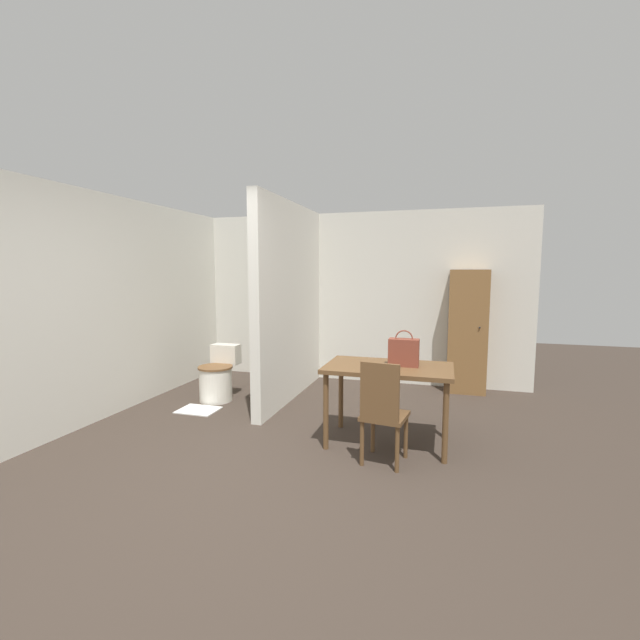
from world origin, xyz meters
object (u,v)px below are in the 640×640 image
wooden_chair (383,411)px  wooden_cabinet (467,332)px  toilet (218,378)px  dining_table (388,375)px  handbag (404,352)px

wooden_chair → wooden_cabinet: 2.70m
wooden_chair → toilet: bearing=159.1°
dining_table → wooden_cabinet: wooden_cabinet is taller
dining_table → wooden_chair: (0.02, -0.48, -0.19)m
handbag → wooden_cabinet: 2.15m
wooden_chair → handbag: (0.12, 0.51, 0.41)m
dining_table → wooden_cabinet: bearing=69.2°
handbag → wooden_cabinet: size_ratio=0.20×
dining_table → wooden_chair: wooden_chair is taller
handbag → wooden_cabinet: (0.66, 2.05, -0.06)m
toilet → wooden_cabinet: 3.37m
wooden_chair → toilet: 2.63m
toilet → handbag: handbag is taller
dining_table → wooden_chair: 0.51m
toilet → handbag: bearing=-17.5°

